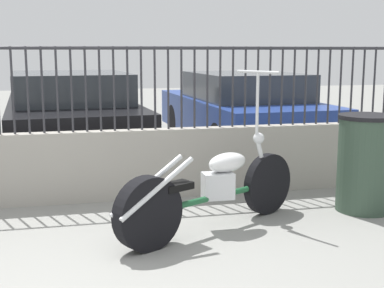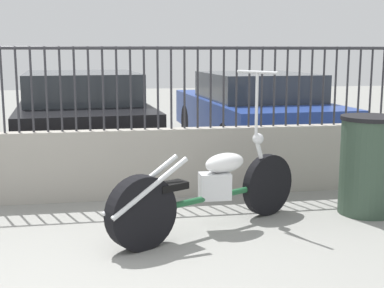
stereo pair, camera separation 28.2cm
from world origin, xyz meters
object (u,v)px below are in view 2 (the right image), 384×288
at_px(trash_bin, 368,165).
at_px(car_blue, 253,111).
at_px(motorcycle_green, 201,192).
at_px(car_black, 82,113).

xyz_separation_m(trash_bin, car_blue, (-0.14, 3.59, 0.16)).
relative_size(motorcycle_green, trash_bin, 1.96).
height_order(trash_bin, car_black, car_black).
height_order(motorcycle_green, car_blue, motorcycle_green).
bearing_deg(trash_bin, car_black, 128.65).
xyz_separation_m(motorcycle_green, car_black, (-1.13, 3.91, 0.29)).
relative_size(trash_bin, car_blue, 0.23).
bearing_deg(car_black, car_blue, -94.77).
bearing_deg(car_blue, car_black, 86.77).
bearing_deg(motorcycle_green, car_black, 77.58).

